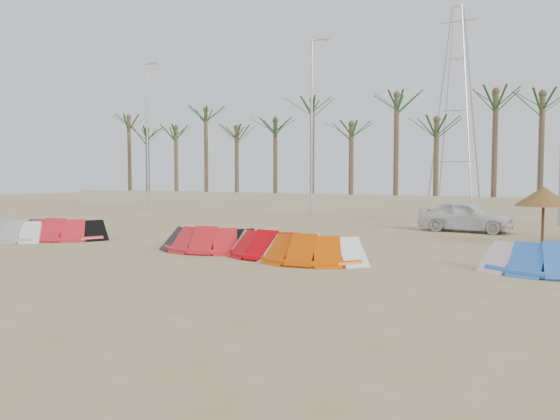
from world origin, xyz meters
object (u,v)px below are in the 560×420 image
Objects in this scene: kite_red_mid at (215,238)px; car at (466,216)px; kite_red_right at (277,243)px; parasol_left at (544,196)px; kite_red_left at (67,228)px; kite_blue at (559,257)px; kite_grey at (17,229)px; kite_orange at (313,247)px.

kite_red_mid is 0.89× the size of car.
kite_red_right is 1.61× the size of parasol_left.
car is (13.04, 11.05, 0.28)m from kite_red_left.
parasol_left is (16.51, 7.25, 1.36)m from kite_red_left.
car reaches higher than kite_blue.
kite_red_right is at bearing 164.90° from car.
kite_red_left is 1.12× the size of kite_red_mid.
kite_red_right is 7.85m from kite_blue.
kite_red_mid is 11.73m from parasol_left.
parasol_left is 5.26m from car.
kite_red_left is (1.41, 1.21, 0.00)m from kite_grey.
kite_red_mid is at bearing 178.56° from kite_red_right.
kite_red_mid is at bearing 174.05° from kite_orange.
kite_blue is at bearing 4.61° from kite_red_left.
kite_orange is 9.29m from parasol_left.
parasol_left is at bearing 25.27° from kite_grey.
kite_grey is 19.86m from parasol_left.
kite_red_mid is (8.60, 1.46, 0.00)m from kite_grey.
kite_red_right is 0.92× the size of kite_blue.
parasol_left is at bearing 53.70° from kite_orange.
kite_red_right is 11.38m from car.
parasol_left is (9.32, 7.00, 1.36)m from kite_red_mid.
kite_red_right is 0.84× the size of car.
kite_red_mid is 3.90m from kite_orange.
kite_red_left is 1.16× the size of kite_orange.
kite_red_mid is 12.28m from car.
car is (1.97, 11.20, 0.28)m from kite_orange.
kite_blue is (17.40, 1.40, -0.00)m from kite_red_left.
kite_blue is 0.92× the size of car.
kite_red_right is at bearing -1.44° from kite_red_mid.
parasol_left is (6.86, 7.06, 1.36)m from kite_red_right.
parasol_left is at bearing 36.92° from kite_red_mid.
kite_orange is (3.88, -0.40, -0.00)m from kite_red_mid.
kite_red_mid and kite_red_right have the same top height.
car is at bearing 72.64° from kite_red_right.
kite_grey and kite_blue have the same top height.
parasol_left reaches higher than kite_red_left.
kite_orange is at bearing 172.29° from car.
kite_red_mid is 2.45m from kite_red_right.
kite_red_left is 1.00× the size of car.
kite_red_right and kite_orange have the same top height.
parasol_left is (5.44, 7.40, 1.36)m from kite_orange.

